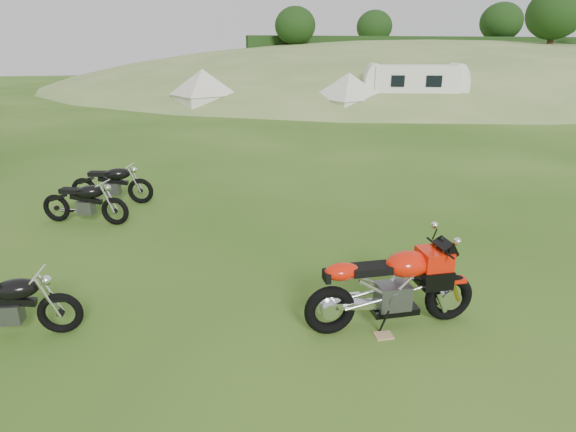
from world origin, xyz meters
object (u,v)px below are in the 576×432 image
object	(u,v)px
sport_motorcycle	(392,281)
tent_left	(203,88)
vintage_moto_b	(84,201)
plywood_board	(384,335)
vintage_moto_a	(5,304)
vintage_moto_d	(111,183)
caravan	(414,88)
tent_right	(349,91)

from	to	relation	value
sport_motorcycle	tent_left	xyz separation A→B (m)	(-0.27, 22.76, 0.55)
vintage_moto_b	plywood_board	bearing A→B (deg)	-28.70
sport_motorcycle	vintage_moto_a	bearing A→B (deg)	171.26
vintage_moto_d	vintage_moto_b	bearing A→B (deg)	-91.37
plywood_board	vintage_moto_a	xyz separation A→B (m)	(-4.38, 1.13, 0.43)
tent_left	caravan	bearing A→B (deg)	-39.97
plywood_board	vintage_moto_d	size ratio (longest dim) A/B	0.12
caravan	vintage_moto_a	bearing A→B (deg)	-111.05
sport_motorcycle	plywood_board	distance (m)	0.67
tent_left	caravan	world-z (taller)	caravan
tent_right	sport_motorcycle	bearing A→B (deg)	-128.29
vintage_moto_a	tent_left	xyz separation A→B (m)	(4.28, 21.83, 0.74)
vintage_moto_a	tent_left	distance (m)	22.26
sport_motorcycle	tent_left	bearing A→B (deg)	93.46
vintage_moto_a	vintage_moto_d	size ratio (longest dim) A/B	0.94
vintage_moto_b	tent_right	distance (m)	18.04
vintage_moto_a	tent_right	world-z (taller)	tent_right
vintage_moto_d	tent_right	size ratio (longest dim) A/B	0.68
sport_motorcycle	caravan	distance (m)	21.64
tent_left	tent_right	distance (m)	7.98
plywood_board	tent_left	world-z (taller)	tent_left
vintage_moto_b	tent_left	world-z (taller)	tent_left
vintage_moto_a	tent_left	size ratio (longest dim) A/B	0.62
vintage_moto_d	tent_left	xyz separation A→B (m)	(3.51, 16.58, 0.71)
plywood_board	caravan	distance (m)	21.93
tent_left	caravan	size ratio (longest dim) A/B	0.51
vintage_moto_d	tent_right	xyz separation A→B (m)	(10.64, 13.00, 0.67)
plywood_board	tent_right	size ratio (longest dim) A/B	0.08
vintage_moto_b	caravan	xyz separation A→B (m)	(14.62, 14.01, 0.78)
vintage_moto_d	tent_right	bearing A→B (deg)	67.37
plywood_board	tent_left	size ratio (longest dim) A/B	0.08
vintage_moto_d	caravan	xyz separation A→B (m)	(14.21, 12.77, 0.77)
tent_right	tent_left	bearing A→B (deg)	134.77
tent_left	sport_motorcycle	bearing A→B (deg)	-109.72
tent_right	caravan	bearing A→B (deg)	-22.30
sport_motorcycle	tent_left	world-z (taller)	tent_left
vintage_moto_d	plywood_board	bearing A→B (deg)	-43.86
vintage_moto_a	vintage_moto_d	world-z (taller)	vintage_moto_d
vintage_moto_b	vintage_moto_d	bearing A→B (deg)	95.29
tent_left	vintage_moto_a	bearing A→B (deg)	-121.48
vintage_moto_a	vintage_moto_d	bearing A→B (deg)	88.52
vintage_moto_a	caravan	xyz separation A→B (m)	(14.98, 18.02, 0.79)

